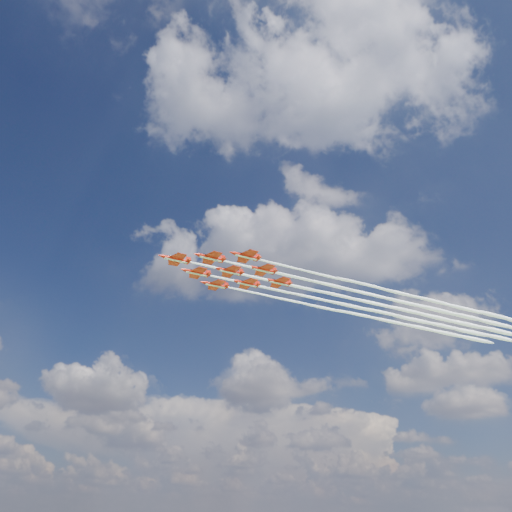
# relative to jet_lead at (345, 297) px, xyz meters

# --- Properties ---
(jet_lead) EXTENTS (111.20, 94.31, 2.79)m
(jet_lead) POSITION_rel_jet_lead_xyz_m (0.00, 0.00, 0.00)
(jet_lead) COLOR red
(jet_row2_port) EXTENTS (111.20, 94.31, 2.79)m
(jet_row2_port) POSITION_rel_jet_lead_xyz_m (11.55, 1.49, 0.00)
(jet_row2_port) COLOR red
(jet_row2_starb) EXTENTS (111.20, 94.31, 2.79)m
(jet_row2_starb) POSITION_rel_jet_lead_xyz_m (3.39, 11.14, 0.00)
(jet_row2_starb) COLOR red
(jet_row3_port) EXTENTS (111.20, 94.31, 2.79)m
(jet_row3_port) POSITION_rel_jet_lead_xyz_m (23.10, 2.97, 0.00)
(jet_row3_port) COLOR red
(jet_row3_centre) EXTENTS (111.20, 94.31, 2.79)m
(jet_row3_centre) POSITION_rel_jet_lead_xyz_m (14.94, 12.63, 0.00)
(jet_row3_centre) COLOR red
(jet_row3_starb) EXTENTS (111.20, 94.31, 2.79)m
(jet_row3_starb) POSITION_rel_jet_lead_xyz_m (6.78, 22.28, 0.00)
(jet_row3_starb) COLOR red
(jet_row4_port) EXTENTS (111.20, 94.31, 2.79)m
(jet_row4_port) POSITION_rel_jet_lead_xyz_m (26.49, 14.11, 0.00)
(jet_row4_port) COLOR red
(jet_row4_starb) EXTENTS (111.20, 94.31, 2.79)m
(jet_row4_starb) POSITION_rel_jet_lead_xyz_m (18.33, 23.77, 0.00)
(jet_row4_starb) COLOR red
(jet_tail) EXTENTS (111.20, 94.31, 2.79)m
(jet_tail) POSITION_rel_jet_lead_xyz_m (29.88, 25.25, 0.00)
(jet_tail) COLOR red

